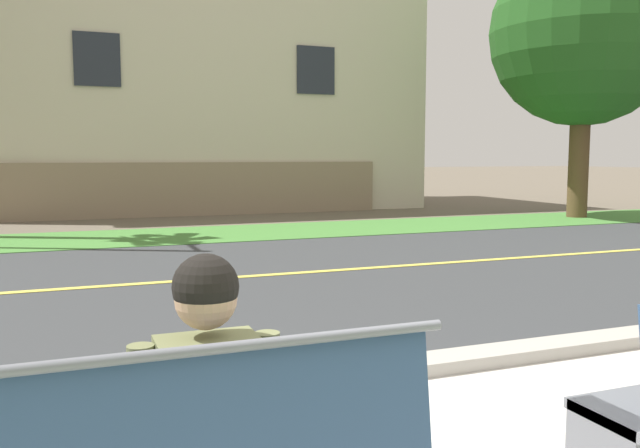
# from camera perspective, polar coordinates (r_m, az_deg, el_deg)

# --- Properties ---
(ground_plane) EXTENTS (140.00, 140.00, 0.00)m
(ground_plane) POSITION_cam_1_polar(r_m,az_deg,el_deg) (9.97, -11.40, -3.25)
(ground_plane) COLOR #665B4C
(curb_edge) EXTENTS (44.00, 0.30, 0.11)m
(curb_edge) POSITION_cam_1_polar(r_m,az_deg,el_deg) (4.64, 1.09, -13.18)
(curb_edge) COLOR #ADA89E
(curb_edge) RESTS_ON ground_plane
(street_asphalt) EXTENTS (52.00, 8.00, 0.01)m
(street_asphalt) POSITION_cam_1_polar(r_m,az_deg,el_deg) (8.51, -9.65, -4.76)
(street_asphalt) COLOR #383A3D
(street_asphalt) RESTS_ON ground_plane
(road_centre_line) EXTENTS (48.00, 0.14, 0.01)m
(road_centre_line) POSITION_cam_1_polar(r_m,az_deg,el_deg) (8.51, -9.65, -4.73)
(road_centre_line) COLOR #E0CC4C
(road_centre_line) RESTS_ON ground_plane
(far_verge_grass) EXTENTS (48.00, 2.80, 0.02)m
(far_verge_grass) POSITION_cam_1_polar(r_m,az_deg,el_deg) (13.19, -13.88, -1.04)
(far_verge_grass) COLOR #478438
(far_verge_grass) RESTS_ON ground_plane
(seated_person_olive) EXTENTS (0.52, 0.68, 1.25)m
(seated_person_olive) POSITION_cam_1_polar(r_m,az_deg,el_deg) (2.45, -10.14, -15.69)
(seated_person_olive) COLOR #333D56
(seated_person_olive) RESTS_ON ground_plane
(shade_tree_left) EXTENTS (4.61, 4.61, 7.61)m
(shade_tree_left) POSITION_cam_1_polar(r_m,az_deg,el_deg) (18.29, 22.50, 16.13)
(shade_tree_left) COLOR brown
(shade_tree_left) RESTS_ON ground_plane
(garden_wall) EXTENTS (13.00, 0.36, 1.40)m
(garden_wall) POSITION_cam_1_polar(r_m,az_deg,el_deg) (17.40, -15.37, 2.86)
(garden_wall) COLOR gray
(garden_wall) RESTS_ON ground_plane
(house_across_street) EXTENTS (13.77, 6.91, 7.72)m
(house_across_street) POSITION_cam_1_polar(r_m,az_deg,el_deg) (20.95, -11.15, 12.24)
(house_across_street) COLOR beige
(house_across_street) RESTS_ON ground_plane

